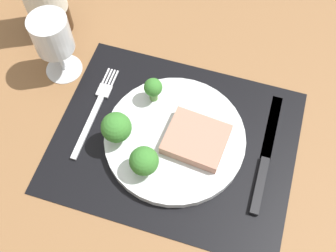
{
  "coord_description": "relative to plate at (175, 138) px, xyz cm",
  "views": [
    {
      "loc": [
        7.96,
        -29.84,
        63.18
      ],
      "look_at": [
        -1.69,
        1.52,
        1.9
      ],
      "focal_mm": 43.43,
      "sensor_mm": 36.0,
      "label": 1
    }
  ],
  "objects": [
    {
      "name": "wine_glass",
      "position": [
        -24.52,
        8.43,
        7.91
      ],
      "size": [
        6.89,
        6.89,
        13.29
      ],
      "color": "silver",
      "rests_on": "ground_plane"
    },
    {
      "name": "fork",
      "position": [
        -15.29,
        1.42,
        -0.55
      ],
      "size": [
        2.4,
        19.2,
        0.5
      ],
      "rotation": [
        0.0,
        0.0,
        0.03
      ],
      "color": "silver",
      "rests_on": "placemat"
    },
    {
      "name": "broccoli_near_fork",
      "position": [
        -8.98,
        -3.09,
        4.49
      ],
      "size": [
        5.02,
        5.02,
        6.27
      ],
      "color": "#5B8942",
      "rests_on": "plate"
    },
    {
      "name": "plate",
      "position": [
        0.0,
        0.0,
        0.0
      ],
      "size": [
        24.03,
        24.03,
        1.6
      ],
      "primitive_type": "cylinder",
      "color": "silver",
      "rests_on": "placemat"
    },
    {
      "name": "placemat",
      "position": [
        0.0,
        0.0,
        -0.95
      ],
      "size": [
        41.08,
        32.52,
        0.3
      ],
      "primitive_type": "cube",
      "color": "black",
      "rests_on": "ground_plane"
    },
    {
      "name": "steak",
      "position": [
        3.63,
        0.33,
        1.81
      ],
      "size": [
        10.6,
        9.4,
        2.03
      ],
      "primitive_type": "cube",
      "rotation": [
        0.0,
        0.0,
        -0.09
      ],
      "color": "tan",
      "rests_on": "plate"
    },
    {
      "name": "broccoli_back_left",
      "position": [
        -5.77,
        6.14,
        4.01
      ],
      "size": [
        3.21,
        3.21,
        5.12
      ],
      "color": "#5B8942",
      "rests_on": "plate"
    },
    {
      "name": "knife",
      "position": [
        15.53,
        0.53,
        -0.5
      ],
      "size": [
        1.8,
        23.0,
        0.8
      ],
      "rotation": [
        0.0,
        0.0,
        -0.04
      ],
      "color": "black",
      "rests_on": "placemat"
    },
    {
      "name": "ground_plane",
      "position": [
        0.0,
        0.0,
        -2.6
      ],
      "size": [
        140.0,
        110.0,
        3.0
      ],
      "primitive_type": "cube",
      "color": "brown"
    },
    {
      "name": "broccoli_front_edge",
      "position": [
        -2.93,
        -7.13,
        3.99
      ],
      "size": [
        4.69,
        4.69,
        5.63
      ],
      "color": "#5B8942",
      "rests_on": "plate"
    }
  ]
}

